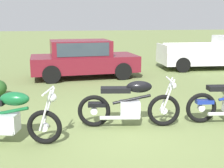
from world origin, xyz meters
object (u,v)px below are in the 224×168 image
(motorcycle_green, at_px, (6,117))
(pickup_truck_white, at_px, (223,52))
(car_burgundy, at_px, (83,57))
(motorcycle_black, at_px, (130,104))

(motorcycle_green, bearing_deg, pickup_truck_white, 54.34)
(motorcycle_green, xyz_separation_m, pickup_truck_white, (8.74, 6.39, 0.27))
(pickup_truck_white, bearing_deg, car_burgundy, -167.84)
(motorcycle_black, xyz_separation_m, pickup_truck_white, (6.36, 6.13, 0.27))
(car_burgundy, distance_m, pickup_truck_white, 6.59)
(car_burgundy, bearing_deg, motorcycle_green, -111.12)
(pickup_truck_white, bearing_deg, motorcycle_black, -129.13)
(motorcycle_green, bearing_deg, motorcycle_black, 24.47)
(pickup_truck_white, bearing_deg, motorcycle_green, -136.87)
(car_burgundy, relative_size, pickup_truck_white, 0.74)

